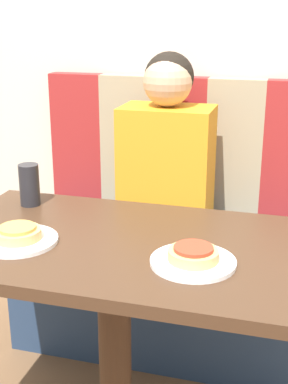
# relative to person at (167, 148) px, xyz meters

# --- Properties ---
(wall_back) EXTENTS (7.00, 0.05, 2.60)m
(wall_back) POSITION_rel_person_xyz_m (0.00, 0.33, 0.47)
(wall_back) COLOR beige
(wall_back) RESTS_ON ground_plane
(booth_seat) EXTENTS (1.18, 0.56, 0.50)m
(booth_seat) POSITION_rel_person_xyz_m (0.00, -0.00, -0.58)
(booth_seat) COLOR navy
(booth_seat) RESTS_ON ground_plane
(booth_backrest) EXTENTS (1.18, 0.08, 0.58)m
(booth_backrest) POSITION_rel_person_xyz_m (0.00, 0.24, -0.04)
(booth_backrest) COLOR maroon
(booth_backrest) RESTS_ON booth_seat
(dining_table) EXTENTS (1.01, 0.64, 0.72)m
(dining_table) POSITION_rel_person_xyz_m (0.00, -0.65, -0.21)
(dining_table) COLOR #422B1C
(dining_table) RESTS_ON ground_plane
(person) EXTENTS (0.35, 0.23, 0.70)m
(person) POSITION_rel_person_xyz_m (0.00, 0.00, 0.00)
(person) COLOR orange
(person) RESTS_ON booth_seat
(plate_left) EXTENTS (0.22, 0.22, 0.01)m
(plate_left) POSITION_rel_person_xyz_m (-0.25, -0.75, -0.10)
(plate_left) COLOR white
(plate_left) RESTS_ON dining_table
(plate_right) EXTENTS (0.22, 0.22, 0.01)m
(plate_right) POSITION_rel_person_xyz_m (0.25, -0.75, -0.10)
(plate_right) COLOR white
(plate_right) RESTS_ON dining_table
(pizza_left) EXTENTS (0.13, 0.13, 0.04)m
(pizza_left) POSITION_rel_person_xyz_m (-0.25, -0.75, -0.08)
(pizza_left) COLOR tan
(pizza_left) RESTS_ON plate_left
(pizza_right) EXTENTS (0.13, 0.13, 0.04)m
(pizza_right) POSITION_rel_person_xyz_m (0.25, -0.75, -0.08)
(pizza_right) COLOR tan
(pizza_right) RESTS_ON plate_right
(drinking_cup) EXTENTS (0.07, 0.07, 0.14)m
(drinking_cup) POSITION_rel_person_xyz_m (-0.36, -0.45, -0.04)
(drinking_cup) COLOR #232328
(drinking_cup) RESTS_ON dining_table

